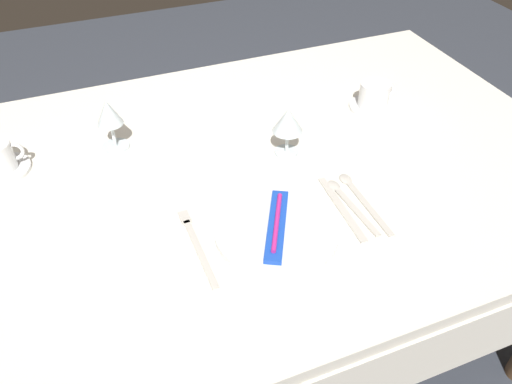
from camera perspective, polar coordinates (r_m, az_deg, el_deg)
name	(u,v)px	position (r m, az deg, el deg)	size (l,w,h in m)	color
ground_plane	(238,339)	(1.80, -2.12, -16.33)	(6.00, 6.00, 0.00)	#383D47
dining_table	(231,196)	(1.29, -2.83, -0.45)	(1.80, 1.11, 0.74)	silver
dinner_plate	(277,230)	(1.07, 2.35, -4.37)	(0.27, 0.27, 0.02)	white
toothbrush_package	(277,225)	(1.06, 2.37, -3.74)	(0.13, 0.20, 0.02)	blue
fork_outer	(196,244)	(1.06, -6.81, -5.85)	(0.02, 0.23, 0.00)	beige
dinner_knife	(343,210)	(1.15, 9.81, -2.00)	(0.03, 0.22, 0.00)	beige
spoon_soup	(346,200)	(1.17, 10.24, -0.89)	(0.03, 0.20, 0.01)	beige
spoon_dessert	(359,196)	(1.19, 11.66, -0.44)	(0.03, 0.22, 0.01)	beige
saucer_left	(3,170)	(1.38, -26.84, 2.29)	(0.13, 0.13, 0.01)	white
saucer_right	(372,107)	(1.51, 13.04, 9.41)	(0.13, 0.13, 0.01)	white
coffee_cup_right	(375,95)	(1.49, 13.33, 10.72)	(0.11, 0.08, 0.07)	white
wine_glass_centre	(109,116)	(1.31, -16.37, 8.27)	(0.07, 0.07, 0.14)	silver
wine_glass_left	(288,122)	(1.25, 3.65, 7.90)	(0.08, 0.08, 0.13)	silver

